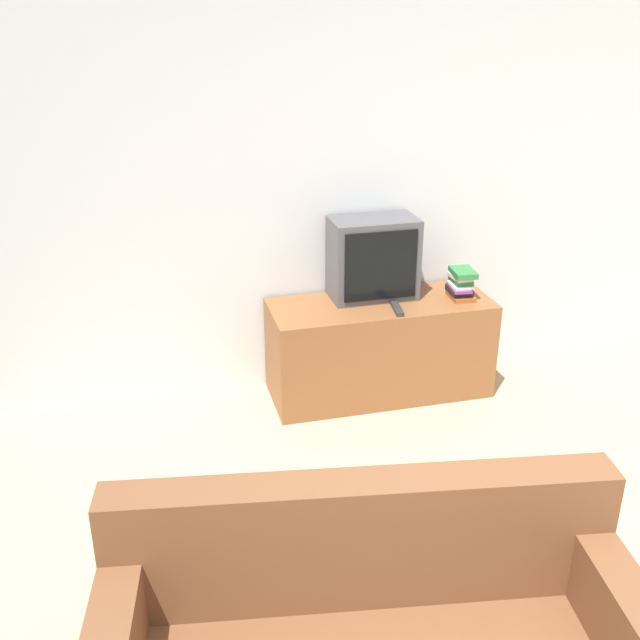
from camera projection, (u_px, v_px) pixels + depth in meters
The scene contains 5 objects.
wall_back at pixel (326, 185), 4.55m from camera, with size 9.00×0.06×2.60m.
tv_stand at pixel (379, 348), 4.73m from camera, with size 1.38×0.53×0.62m.
television at pixel (373, 258), 4.60m from camera, with size 0.53×0.31×0.51m.
book_stack at pixel (461, 284), 4.65m from camera, with size 0.16×0.21×0.18m.
remote_on_stand at pixel (397, 309), 4.49m from camera, with size 0.07×0.20×0.02m.
Camera 1 is at (-1.16, -1.32, 2.37)m, focal length 42.00 mm.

